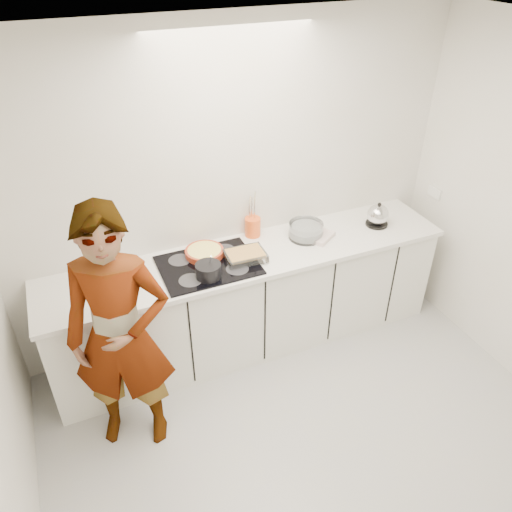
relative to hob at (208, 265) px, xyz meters
name	(u,v)px	position (x,y,z in m)	size (l,w,h in m)	color
floor	(323,461)	(0.35, -1.26, -0.92)	(3.60, 3.20, 0.00)	#ABABAB
ceiling	(374,62)	(0.35, -1.26, 1.68)	(3.60, 3.20, 0.00)	white
wall_back	(234,192)	(0.35, 0.34, 0.38)	(3.60, 0.00, 2.60)	white
base_cabinets	(251,302)	(0.35, 0.02, -0.48)	(3.20, 0.58, 0.87)	white
countertop	(250,257)	(0.35, 0.02, -0.03)	(3.24, 0.64, 0.04)	white
hob	(208,265)	(0.00, 0.00, 0.00)	(0.72, 0.54, 0.01)	black
tart_dish	(204,252)	(0.02, 0.13, 0.03)	(0.38, 0.38, 0.05)	#AE391E
saucepan	(208,270)	(-0.04, -0.15, 0.06)	(0.21, 0.21, 0.18)	black
baking_dish	(245,255)	(0.28, -0.04, 0.04)	(0.31, 0.23, 0.06)	silver
mixing_bowl	(306,231)	(0.86, 0.07, 0.05)	(0.32, 0.32, 0.13)	silver
tea_towel	(320,236)	(0.97, 0.01, 0.01)	(0.22, 0.16, 0.04)	white
kettle	(378,216)	(1.51, 0.02, 0.08)	(0.24, 0.24, 0.21)	black
utensil_crock	(253,227)	(0.48, 0.28, 0.07)	(0.13, 0.13, 0.16)	#FC5F20
cook	(120,336)	(-0.75, -0.51, -0.01)	(0.66, 0.43, 1.82)	white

